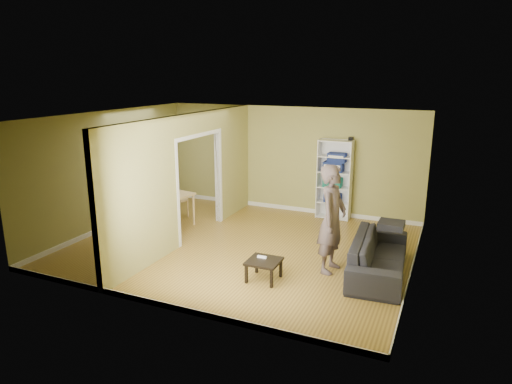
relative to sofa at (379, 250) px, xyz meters
The scene contains 16 objects.
room_shell 2.85m from the sofa, behind, with size 6.50×6.50×6.50m.
partition 4.00m from the sofa, behind, with size 0.22×5.50×2.60m, color #9B9751, non-canonical shape.
wall_speaker 3.46m from the sofa, 112.51° to the left, with size 0.10×0.10×0.10m, color black.
sofa is the anchor object (origin of this frame).
person 1.07m from the sofa, 164.03° to the right, with size 0.63×0.81×2.23m, color slate.
bookshelf 3.23m from the sofa, 118.24° to the left, with size 0.79×0.35×1.88m.
paper_box_navy_a 3.16m from the sofa, 118.98° to the left, with size 0.39×0.26×0.20m, color navy.
paper_box_teal 3.20m from the sofa, 119.28° to the left, with size 0.43×0.28×0.22m, color #13805E.
paper_box_navy_b 3.27m from the sofa, 119.23° to the left, with size 0.45×0.30×0.23m, color navy.
paper_box_navy_c 3.29m from the sofa, 118.05° to the left, with size 0.42×0.27×0.21m, color navy.
coffee_table 2.02m from the sofa, 148.34° to the right, with size 0.53×0.53×0.36m.
game_controller 2.03m from the sofa, 151.24° to the right, with size 0.16×0.04×0.03m, color white.
dining_table 4.96m from the sofa, behind, with size 1.21×0.81×0.76m.
chair_left 5.77m from the sofa, behind, with size 0.40×0.40×0.87m, color tan, non-canonical shape.
chair_near 4.79m from the sofa, behind, with size 0.44×0.44×0.97m, color #D2B68C, non-canonical shape.
chair_far 5.07m from the sofa, 165.43° to the left, with size 0.45×0.45×0.97m, color #D2B28B, non-canonical shape.
Camera 1 is at (3.70, -7.79, 3.38)m, focal length 32.00 mm.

